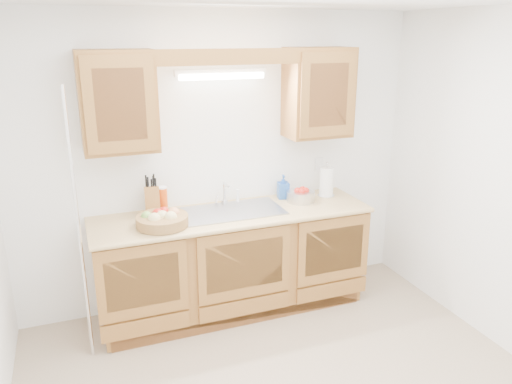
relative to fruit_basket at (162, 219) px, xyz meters
name	(u,v)px	position (x,y,z in m)	size (l,w,h in m)	color
room	(294,221)	(0.60, -1.09, 0.29)	(3.52, 3.50, 2.50)	tan
base_cabinets	(233,262)	(0.60, 0.11, -0.52)	(2.20, 0.60, 0.86)	brown
countertop	(233,215)	(0.60, 0.10, -0.08)	(2.30, 0.63, 0.04)	tan
upper_cabinet_left	(118,102)	(-0.23, 0.25, 0.87)	(0.55, 0.33, 0.75)	brown
upper_cabinet_right	(318,93)	(1.43, 0.25, 0.87)	(0.55, 0.33, 0.75)	brown
valance	(230,57)	(0.60, 0.10, 1.18)	(2.20, 0.05, 0.12)	brown
fluorescent_fixture	(222,74)	(0.60, 0.33, 1.04)	(0.76, 0.08, 0.08)	white
sink	(232,220)	(0.60, 0.12, -0.13)	(0.84, 0.46, 0.36)	#9E9EA3
wire_shelf_pole	(79,231)	(-0.60, -0.15, 0.04)	(0.03, 0.03, 2.00)	silver
outlet_plate	(319,164)	(1.55, 0.40, 0.19)	(0.08, 0.01, 0.12)	white
fruit_basket	(162,219)	(0.00, 0.00, 0.00)	(0.50, 0.50, 0.12)	olive
knife_block	(152,200)	(-0.02, 0.28, 0.07)	(0.14, 0.21, 0.34)	brown
orange_canister	(163,201)	(0.06, 0.25, 0.06)	(0.09, 0.09, 0.23)	#CC440B
soap_bottle	(283,187)	(1.14, 0.29, 0.05)	(0.10, 0.10, 0.21)	#2254AD
sponge	(161,209)	(0.06, 0.35, -0.05)	(0.12, 0.10, 0.02)	#CC333F
paper_towel	(326,182)	(1.52, 0.21, 0.08)	(0.15, 0.15, 0.32)	silver
apple_bowl	(301,195)	(1.25, 0.16, 0.00)	(0.28, 0.28, 0.13)	silver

